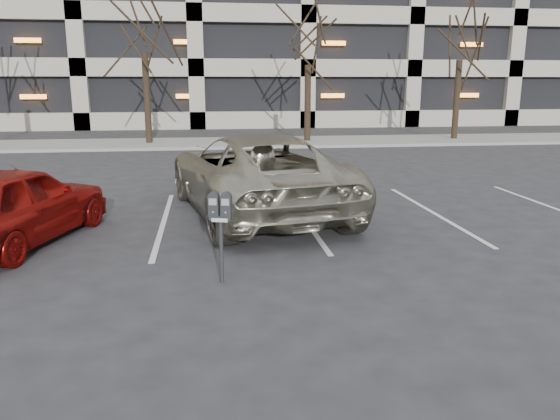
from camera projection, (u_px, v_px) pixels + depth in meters
The scene contains 8 objects.
ground at pixel (242, 254), 8.77m from camera, with size 140.00×140.00×0.00m, color #28282B.
sidewalk at pixel (219, 143), 24.19m from camera, with size 80.00×4.00×0.12m, color gray.
stall_lines at pixel (164, 221), 10.81m from camera, with size 16.90×5.20×0.00m.
tree_c at pixel (309, 15), 23.46m from camera, with size 3.35×3.35×7.62m.
tree_d at pixel (463, 8), 24.27m from camera, with size 3.59×3.59×8.16m.
parking_meter at pixel (220, 215), 7.33m from camera, with size 0.34×0.20×1.25m.
suv_silver at pixel (256, 174), 11.38m from camera, with size 3.88×6.44×1.68m.
car_red at pixel (13, 205), 9.16m from camera, with size 1.63×4.05×1.38m, color #99120D.
Camera 1 is at (-0.50, -8.38, 2.70)m, focal length 35.00 mm.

